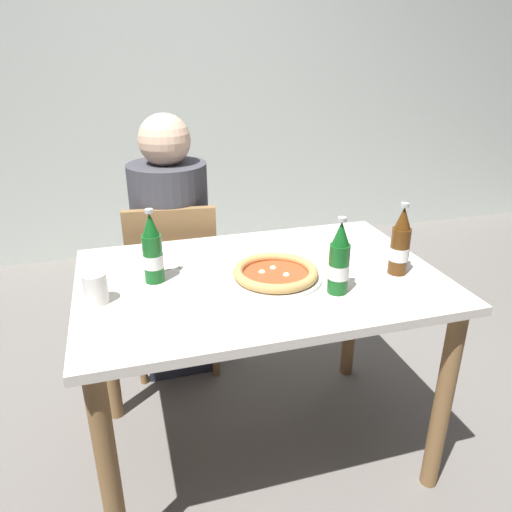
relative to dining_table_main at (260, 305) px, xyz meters
The scene contains 11 objects.
ground_plane 0.64m from the dining_table_main, ahead, with size 8.00×8.00×0.00m, color slate.
back_wall_tiled 2.30m from the dining_table_main, 90.00° to the left, with size 7.00×0.10×2.60m, color silver.
dining_table_main is the anchor object (origin of this frame).
chair_behind_table 0.67m from the dining_table_main, 110.48° to the left, with size 0.44×0.44×0.85m.
diner_seated 0.70m from the dining_table_main, 108.44° to the left, with size 0.34×0.34×1.21m.
pizza_margherita_near 0.15m from the dining_table_main, 49.39° to the right, with size 0.30×0.30×0.04m.
beer_bottle_left 0.41m from the dining_table_main, behind, with size 0.07×0.07×0.25m.
beer_bottle_center 0.51m from the dining_table_main, 13.73° to the right, with size 0.07×0.07×0.25m.
beer_bottle_right 0.35m from the dining_table_main, 42.63° to the right, with size 0.07×0.07×0.25m.
napkin_with_cutlery 0.39m from the dining_table_main, 143.88° to the left, with size 0.21×0.21×0.01m.
paper_cup 0.55m from the dining_table_main, behind, with size 0.07×0.07×0.10m, color white.
Camera 1 is at (-0.43, -1.42, 1.46)m, focal length 34.29 mm.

